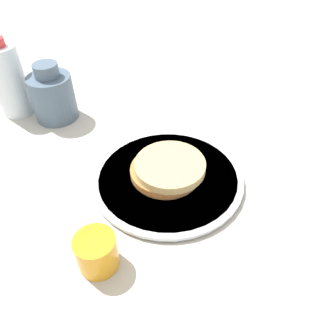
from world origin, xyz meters
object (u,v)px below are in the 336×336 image
at_px(pancake_stack, 167,169).
at_px(water_bottle_near, 9,80).
at_px(cream_jug, 53,96).
at_px(juice_glass, 97,252).
at_px(plate, 168,178).

distance_m(pancake_stack, water_bottle_near, 0.44).
distance_m(pancake_stack, cream_jug, 0.35).
distance_m(cream_jug, water_bottle_near, 0.11).
bearing_deg(water_bottle_near, juice_glass, -40.51).
bearing_deg(water_bottle_near, cream_jug, 4.86).
xyz_separation_m(plate, juice_glass, (-0.05, -0.20, 0.02)).
bearing_deg(pancake_stack, juice_glass, -102.59).
xyz_separation_m(plate, cream_jug, (-0.32, 0.13, 0.05)).
xyz_separation_m(pancake_stack, water_bottle_near, (-0.42, 0.12, 0.05)).
distance_m(plate, water_bottle_near, 0.45).
bearing_deg(cream_jug, juice_glass, -50.36).
distance_m(juice_glass, cream_jug, 0.43).
height_order(pancake_stack, cream_jug, cream_jug).
bearing_deg(cream_jug, plate, -21.78).
height_order(plate, pancake_stack, pancake_stack).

